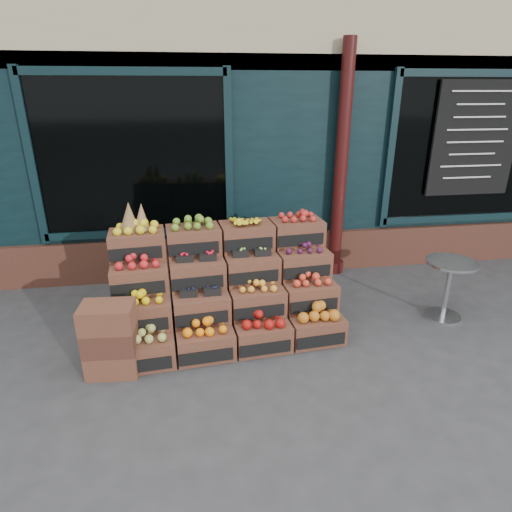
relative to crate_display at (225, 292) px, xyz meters
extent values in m
plane|color=#373739|center=(0.56, -0.64, -0.46)|extent=(60.00, 60.00, 0.00)
cube|color=black|center=(0.56, 4.56, 1.94)|extent=(12.00, 6.00, 4.80)
cube|color=black|center=(0.56, 1.61, 1.04)|extent=(12.00, 0.12, 3.00)
cube|color=#48261C|center=(0.56, 1.54, -0.16)|extent=(12.00, 0.18, 0.60)
cube|color=black|center=(-1.04, 1.54, 1.29)|extent=(2.40, 0.06, 2.00)
cube|color=black|center=(3.76, 1.54, 1.29)|extent=(2.40, 0.06, 2.00)
cylinder|color=#360D0C|center=(1.76, 1.41, 1.14)|extent=(0.18, 0.18, 3.20)
cube|color=black|center=(3.76, 1.46, 1.44)|extent=(1.30, 0.04, 1.60)
cube|color=brown|center=(-0.85, -0.56, -0.32)|extent=(0.61, 0.45, 0.29)
cube|color=black|center=(-0.84, -0.77, -0.35)|extent=(0.53, 0.06, 0.13)
cube|color=#A7AA51|center=(-0.85, -0.56, -0.12)|extent=(0.49, 0.34, 0.10)
cube|color=brown|center=(-0.25, -0.51, -0.32)|extent=(0.61, 0.45, 0.29)
cube|color=black|center=(-0.23, -0.72, -0.35)|extent=(0.53, 0.06, 0.13)
cube|color=orange|center=(-0.25, -0.51, -0.12)|extent=(0.49, 0.34, 0.10)
cube|color=brown|center=(0.35, -0.46, -0.32)|extent=(0.61, 0.45, 0.29)
cube|color=black|center=(0.37, -0.67, -0.35)|extent=(0.53, 0.06, 0.13)
cube|color=#A1100D|center=(0.35, -0.46, -0.12)|extent=(0.49, 0.34, 0.11)
cube|color=brown|center=(0.95, -0.40, -0.32)|extent=(0.61, 0.45, 0.29)
cube|color=black|center=(0.97, -0.62, -0.35)|extent=(0.53, 0.06, 0.13)
cube|color=#B86518|center=(0.95, -0.40, -0.10)|extent=(0.49, 0.34, 0.14)
cube|color=brown|center=(-0.88, -0.31, -0.03)|extent=(0.61, 0.45, 0.29)
cube|color=black|center=(-0.86, -0.53, -0.05)|extent=(0.53, 0.06, 0.13)
cube|color=#E6BE09|center=(-0.88, -0.31, 0.17)|extent=(0.49, 0.34, 0.09)
cube|color=brown|center=(-0.27, -0.26, -0.03)|extent=(0.61, 0.45, 0.29)
cube|color=black|center=(-0.26, -0.48, -0.05)|extent=(0.53, 0.06, 0.13)
cube|color=#181736|center=(-0.27, -0.26, 0.14)|extent=(0.49, 0.34, 0.03)
cube|color=brown|center=(0.33, -0.21, -0.03)|extent=(0.61, 0.45, 0.29)
cube|color=black|center=(0.35, -0.42, -0.05)|extent=(0.53, 0.06, 0.13)
cube|color=orange|center=(0.33, -0.21, 0.16)|extent=(0.49, 0.34, 0.08)
cube|color=brown|center=(0.93, -0.16, -0.03)|extent=(0.61, 0.45, 0.29)
cube|color=black|center=(0.95, -0.37, -0.05)|extent=(0.53, 0.06, 0.13)
cube|color=red|center=(0.93, -0.16, 0.17)|extent=(0.49, 0.34, 0.09)
cube|color=brown|center=(-0.90, -0.07, 0.26)|extent=(0.61, 0.45, 0.29)
cube|color=black|center=(-0.88, -0.28, 0.24)|extent=(0.53, 0.06, 0.13)
cube|color=red|center=(-0.90, -0.07, 0.46)|extent=(0.49, 0.34, 0.10)
cube|color=brown|center=(-0.30, -0.02, 0.26)|extent=(0.61, 0.45, 0.29)
cube|color=black|center=(-0.28, -0.23, 0.24)|extent=(0.53, 0.06, 0.13)
cube|color=red|center=(-0.30, -0.02, 0.43)|extent=(0.49, 0.34, 0.04)
cube|color=brown|center=(0.31, 0.03, 0.26)|extent=(0.61, 0.45, 0.29)
cube|color=black|center=(0.32, -0.18, 0.24)|extent=(0.53, 0.06, 0.13)
cube|color=#8BBE4D|center=(0.31, 0.03, 0.43)|extent=(0.49, 0.34, 0.03)
cube|color=brown|center=(0.91, 0.09, 0.26)|extent=(0.61, 0.45, 0.29)
cube|color=black|center=(0.93, -0.13, 0.24)|extent=(0.53, 0.06, 0.13)
cube|color=#401132|center=(0.91, 0.09, 0.45)|extent=(0.49, 0.34, 0.07)
cube|color=brown|center=(-0.92, 0.18, 0.56)|extent=(0.61, 0.45, 0.29)
cube|color=black|center=(-0.90, -0.04, 0.53)|extent=(0.53, 0.06, 0.13)
cube|color=gold|center=(-0.92, 0.18, 0.75)|extent=(0.49, 0.34, 0.10)
cube|color=brown|center=(-0.32, 0.23, 0.56)|extent=(0.61, 0.45, 0.29)
cube|color=black|center=(-0.30, 0.01, 0.53)|extent=(0.53, 0.06, 0.13)
cube|color=olive|center=(-0.32, 0.23, 0.75)|extent=(0.49, 0.34, 0.10)
cube|color=brown|center=(0.29, 0.28, 0.56)|extent=(0.61, 0.45, 0.29)
cube|color=black|center=(0.30, 0.07, 0.53)|extent=(0.53, 0.06, 0.13)
cube|color=yellow|center=(0.29, 0.28, 0.75)|extent=(0.49, 0.34, 0.09)
cube|color=brown|center=(0.89, 0.33, 0.56)|extent=(0.61, 0.45, 0.29)
cube|color=black|center=(0.91, 0.12, 0.53)|extent=(0.53, 0.06, 0.13)
cube|color=red|center=(0.89, 0.33, 0.74)|extent=(0.49, 0.34, 0.09)
cube|color=#48261C|center=(0.03, -0.24, -0.32)|extent=(2.42, 0.61, 0.29)
cube|color=#48261C|center=(0.01, 0.01, -0.17)|extent=(2.42, 0.61, 0.58)
cube|color=#48261C|center=(-0.02, 0.25, -0.03)|extent=(2.42, 0.61, 0.87)
cone|color=olive|center=(-0.97, 0.18, 0.87)|extent=(0.20, 0.20, 0.34)
cone|color=olive|center=(-0.85, 0.22, 0.85)|extent=(0.18, 0.18, 0.29)
cube|color=brown|center=(-1.15, -0.65, -0.34)|extent=(0.51, 0.37, 0.24)
cube|color=#48261C|center=(-1.15, -0.65, -0.10)|extent=(0.51, 0.37, 0.24)
cube|color=brown|center=(-1.15, -0.65, 0.15)|extent=(0.51, 0.37, 0.24)
cylinder|color=silver|center=(2.62, -0.15, -0.45)|extent=(0.43, 0.43, 0.03)
cylinder|color=silver|center=(2.62, -0.15, -0.10)|extent=(0.06, 0.06, 0.70)
cylinder|color=silver|center=(2.62, -0.15, 0.25)|extent=(0.58, 0.58, 0.03)
imported|color=#154918|center=(-0.93, 2.11, 0.55)|extent=(0.80, 0.58, 2.03)
camera|label=1|loc=(-0.31, -4.31, 2.14)|focal=30.00mm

